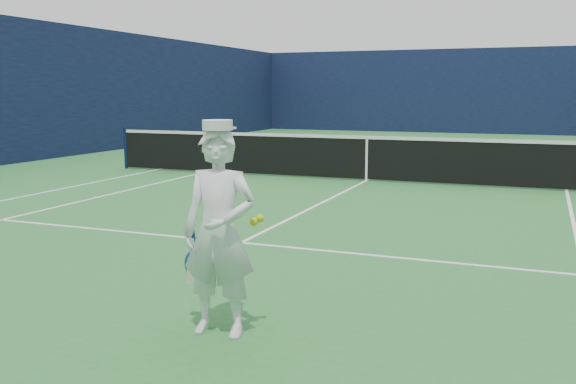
{
  "coord_description": "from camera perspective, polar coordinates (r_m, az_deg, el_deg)",
  "views": [
    {
      "loc": [
        3.6,
        -13.81,
        1.97
      ],
      "look_at": [
        1.23,
        -7.83,
        0.96
      ],
      "focal_mm": 40.0,
      "sensor_mm": 36.0,
      "label": 1
    }
  ],
  "objects": [
    {
      "name": "tennis_net",
      "position": [
        14.34,
        7.01,
        3.18
      ],
      "size": [
        12.88,
        0.09,
        1.07
      ],
      "color": "#141E4C",
      "rests_on": "ground"
    },
    {
      "name": "court_markings",
      "position": [
        14.41,
        6.97,
        1.0
      ],
      "size": [
        11.03,
        23.83,
        0.01
      ],
      "color": "white",
      "rests_on": "ground"
    },
    {
      "name": "ground",
      "position": [
        14.41,
        6.97,
        0.98
      ],
      "size": [
        80.0,
        80.0,
        0.0
      ],
      "primitive_type": "plane",
      "color": "#296D31",
      "rests_on": "ground"
    },
    {
      "name": "windscreen_fence",
      "position": [
        14.27,
        7.12,
        8.96
      ],
      "size": [
        20.12,
        36.12,
        4.0
      ],
      "color": "#0E1533",
      "rests_on": "ground"
    },
    {
      "name": "tennis_player",
      "position": [
        5.2,
        -6.14,
        -3.54
      ],
      "size": [
        0.77,
        0.47,
        1.75
      ],
      "rotation": [
        0.0,
        0.0,
        0.09
      ],
      "color": "white",
      "rests_on": "ground"
    }
  ]
}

